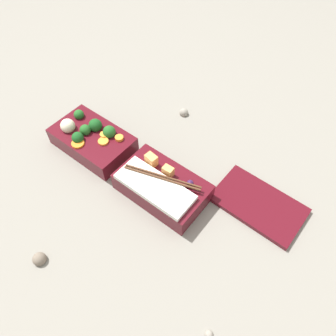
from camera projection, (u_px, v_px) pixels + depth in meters
name	position (u px, v px, depth m)	size (l,w,h in m)	color
ground_plane	(121.00, 169.00, 0.86)	(3.00, 3.00, 0.00)	gray
bento_tray_vegetable	(92.00, 139.00, 0.89)	(0.22, 0.13, 0.08)	#510F19
bento_tray_rice	(162.00, 186.00, 0.79)	(0.22, 0.13, 0.08)	#510F19
bento_lid	(258.00, 204.00, 0.79)	(0.21, 0.13, 0.01)	#510F19
pebble_0	(209.00, 334.00, 0.62)	(0.02, 0.02, 0.02)	gray
pebble_1	(184.00, 113.00, 0.99)	(0.03, 0.03, 0.03)	gray
pebble_2	(39.00, 259.00, 0.71)	(0.03, 0.03, 0.03)	#7A6B5B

